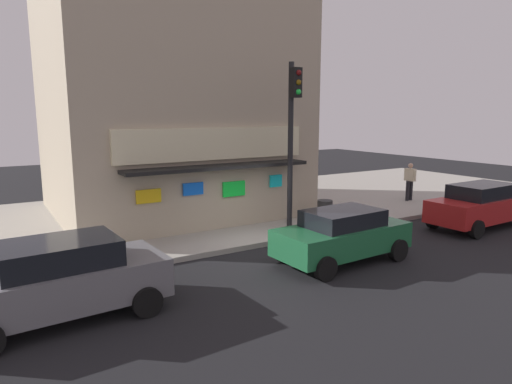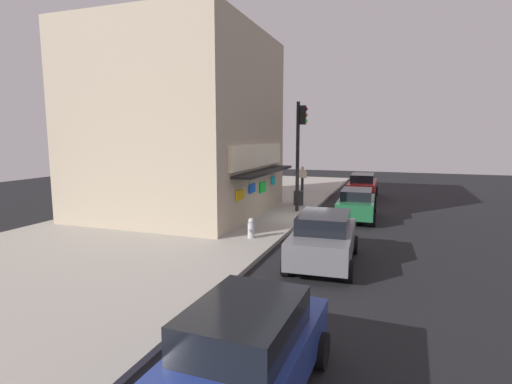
# 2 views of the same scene
# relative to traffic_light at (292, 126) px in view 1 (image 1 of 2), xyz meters

# --- Properties ---
(ground_plane) EXTENTS (58.34, 58.34, 0.00)m
(ground_plane) POSITION_rel_traffic_light_xyz_m (-1.60, -0.62, -3.77)
(ground_plane) COLOR black
(sidewalk) EXTENTS (38.89, 11.12, 0.16)m
(sidewalk) POSITION_rel_traffic_light_xyz_m (-1.60, 4.93, -3.69)
(sidewalk) COLOR #A39E93
(sidewalk) RESTS_ON ground_plane
(corner_building) EXTENTS (9.11, 9.01, 9.00)m
(corner_building) POSITION_rel_traffic_light_xyz_m (-2.10, 5.65, 0.89)
(corner_building) COLOR tan
(corner_building) RESTS_ON sidewalk
(traffic_light) EXTENTS (0.32, 0.58, 5.66)m
(traffic_light) POSITION_rel_traffic_light_xyz_m (0.00, 0.00, 0.00)
(traffic_light) COLOR black
(traffic_light) RESTS_ON sidewalk
(fire_hydrant) EXTENTS (0.52, 0.28, 0.79)m
(fire_hydrant) POSITION_rel_traffic_light_xyz_m (-6.00, 0.45, -3.23)
(fire_hydrant) COLOR #B2B2B7
(fire_hydrant) RESTS_ON sidewalk
(trash_can) EXTENTS (0.57, 0.57, 0.82)m
(trash_can) POSITION_rel_traffic_light_xyz_m (1.89, 0.47, -3.19)
(trash_can) COLOR #2D2D2D
(trash_can) RESTS_ON sidewalk
(pedestrian) EXTENTS (0.44, 0.63, 1.74)m
(pedestrian) POSITION_rel_traffic_light_xyz_m (7.99, 1.65, -2.63)
(pedestrian) COLOR black
(pedestrian) RESTS_ON sidewalk
(potted_plant_by_doorway) EXTENTS (0.72, 0.72, 1.07)m
(potted_plant_by_doorway) POSITION_rel_traffic_light_xyz_m (-4.85, 2.07, -2.98)
(potted_plant_by_doorway) COLOR brown
(potted_plant_by_doorway) RESTS_ON sidewalk
(potted_plant_by_window) EXTENTS (0.59, 0.59, 0.87)m
(potted_plant_by_window) POSITION_rel_traffic_light_xyz_m (-0.32, 2.10, -3.11)
(potted_plant_by_window) COLOR brown
(potted_plant_by_window) RESTS_ON sidewalk
(parked_car_grey) EXTENTS (4.23, 2.23, 1.65)m
(parked_car_grey) POSITION_rel_traffic_light_xyz_m (-7.72, -2.66, -2.92)
(parked_car_grey) COLOR slate
(parked_car_grey) RESTS_ON ground_plane
(parked_car_red) EXTENTS (4.53, 1.96, 1.62)m
(parked_car_red) POSITION_rel_traffic_light_xyz_m (6.69, -2.69, -2.93)
(parked_car_red) COLOR #AD1E1E
(parked_car_red) RESTS_ON ground_plane
(parked_car_green) EXTENTS (4.04, 2.03, 1.51)m
(parked_car_green) POSITION_rel_traffic_light_xyz_m (-0.39, -2.98, -2.98)
(parked_car_green) COLOR #1E6038
(parked_car_green) RESTS_ON ground_plane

